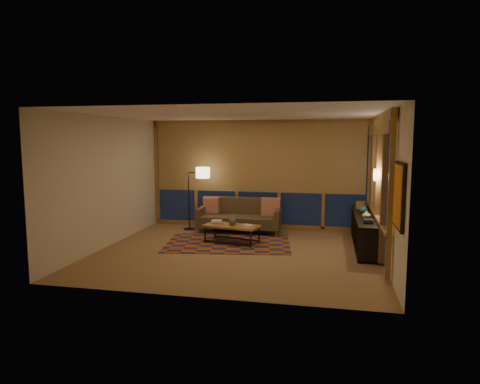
% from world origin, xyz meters
% --- Properties ---
extents(floor, '(5.50, 5.00, 0.01)m').
position_xyz_m(floor, '(0.00, 0.00, 0.00)').
color(floor, '#9B7D49').
rests_on(floor, ground).
extents(ceiling, '(5.50, 5.00, 0.01)m').
position_xyz_m(ceiling, '(0.00, 0.00, 2.70)').
color(ceiling, white).
rests_on(ceiling, walls).
extents(walls, '(5.51, 5.01, 2.70)m').
position_xyz_m(walls, '(0.00, 0.00, 1.35)').
color(walls, beige).
rests_on(walls, floor).
extents(window_wall_back, '(5.30, 0.16, 2.60)m').
position_xyz_m(window_wall_back, '(0.00, 2.43, 1.35)').
color(window_wall_back, '#9A6737').
rests_on(window_wall_back, walls).
extents(window_wall_right, '(0.16, 3.70, 2.60)m').
position_xyz_m(window_wall_right, '(2.68, 0.60, 1.35)').
color(window_wall_right, '#9A6737').
rests_on(window_wall_right, walls).
extents(wall_art, '(0.06, 0.74, 0.94)m').
position_xyz_m(wall_art, '(2.71, -1.85, 1.45)').
color(wall_art, red).
rests_on(wall_art, walls).
extents(wall_sconce, '(0.12, 0.18, 0.22)m').
position_xyz_m(wall_sconce, '(2.62, 0.45, 1.55)').
color(wall_sconce, '#FEE8BC').
rests_on(wall_sconce, walls).
extents(sofa, '(1.97, 0.82, 0.80)m').
position_xyz_m(sofa, '(-0.34, 1.80, 0.40)').
color(sofa, brown).
rests_on(sofa, floor).
extents(pillow_left, '(0.39, 0.14, 0.39)m').
position_xyz_m(pillow_left, '(-1.09, 1.96, 0.59)').
color(pillow_left, red).
rests_on(pillow_left, sofa).
extents(pillow_right, '(0.45, 0.17, 0.45)m').
position_xyz_m(pillow_right, '(0.38, 2.00, 0.62)').
color(pillow_right, red).
rests_on(pillow_right, sofa).
extents(area_rug, '(2.86, 2.12, 0.01)m').
position_xyz_m(area_rug, '(-0.34, 0.64, 0.01)').
color(area_rug, '#B2490E').
rests_on(area_rug, floor).
extents(coffee_table, '(1.27, 0.79, 0.39)m').
position_xyz_m(coffee_table, '(-0.27, 0.72, 0.20)').
color(coffee_table, '#9A6737').
rests_on(coffee_table, floor).
extents(book_stack_a, '(0.27, 0.22, 0.08)m').
position_xyz_m(book_stack_a, '(-0.65, 0.84, 0.43)').
color(book_stack_a, silver).
rests_on(book_stack_a, coffee_table).
extents(book_stack_b, '(0.32, 0.30, 0.05)m').
position_xyz_m(book_stack_b, '(0.10, 0.59, 0.42)').
color(book_stack_b, silver).
rests_on(book_stack_b, coffee_table).
extents(ceramic_pot, '(0.21, 0.21, 0.16)m').
position_xyz_m(ceramic_pot, '(-0.26, 0.71, 0.48)').
color(ceramic_pot, '#27272A').
rests_on(ceramic_pot, coffee_table).
extents(floor_lamp, '(0.55, 0.39, 1.56)m').
position_xyz_m(floor_lamp, '(-1.63, 1.86, 0.78)').
color(floor_lamp, black).
rests_on(floor_lamp, floor).
extents(bookshelf, '(0.40, 2.63, 0.66)m').
position_xyz_m(bookshelf, '(2.49, 1.00, 0.33)').
color(bookshelf, black).
rests_on(bookshelf, floor).
extents(basket, '(0.26, 0.26, 0.17)m').
position_xyz_m(basket, '(2.47, 1.86, 0.74)').
color(basket, olive).
rests_on(basket, bookshelf).
extents(teal_bowl, '(0.16, 0.16, 0.15)m').
position_xyz_m(teal_bowl, '(2.49, 1.32, 0.73)').
color(teal_bowl, '#1F7A75').
rests_on(teal_bowl, bookshelf).
extents(vase, '(0.21, 0.21, 0.18)m').
position_xyz_m(vase, '(2.49, 0.60, 0.75)').
color(vase, tan).
rests_on(vase, bookshelf).
extents(shelf_book_stack, '(0.24, 0.30, 0.08)m').
position_xyz_m(shelf_book_stack, '(2.49, 0.18, 0.70)').
color(shelf_book_stack, silver).
rests_on(shelf_book_stack, bookshelf).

